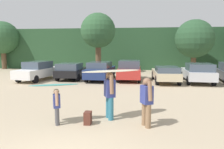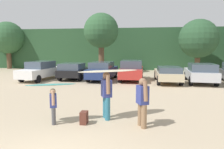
{
  "view_description": "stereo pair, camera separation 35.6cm",
  "coord_description": "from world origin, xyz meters",
  "px_view_note": "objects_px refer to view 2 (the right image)",
  "views": [
    {
      "loc": [
        1.94,
        -4.56,
        2.68
      ],
      "look_at": [
        0.56,
        7.43,
        1.21
      ],
      "focal_mm": 34.29,
      "sensor_mm": 36.0,
      "label": 1
    },
    {
      "loc": [
        2.29,
        -4.52,
        2.68
      ],
      "look_at": [
        0.56,
        7.43,
        1.21
      ],
      "focal_mm": 34.29,
      "sensor_mm": 36.0,
      "label": 2
    }
  ],
  "objects_px": {
    "parked_car_red": "(132,70)",
    "parked_car_white": "(41,70)",
    "person_companion": "(142,100)",
    "surfboard_cream": "(109,71)",
    "parked_car_silver": "(201,73)",
    "person_child": "(53,104)",
    "parked_car_black": "(74,71)",
    "backpack_dropped": "(84,118)",
    "parked_car_champagne": "(168,74)",
    "person_adult": "(106,93)",
    "surfboard_teal": "(51,85)",
    "parked_car_navy": "(102,71)"
  },
  "relations": [
    {
      "from": "parked_car_red",
      "to": "parked_car_white",
      "type": "bearing_deg",
      "value": 96.38
    },
    {
      "from": "parked_car_white",
      "to": "person_companion",
      "type": "relative_size",
      "value": 2.87
    },
    {
      "from": "surfboard_cream",
      "to": "parked_car_silver",
      "type": "bearing_deg",
      "value": -150.64
    },
    {
      "from": "parked_car_red",
      "to": "person_child",
      "type": "relative_size",
      "value": 3.33
    },
    {
      "from": "parked_car_black",
      "to": "backpack_dropped",
      "type": "relative_size",
      "value": 9.23
    },
    {
      "from": "parked_car_black",
      "to": "person_companion",
      "type": "xyz_separation_m",
      "value": [
        5.97,
        -10.83,
        0.2
      ]
    },
    {
      "from": "person_child",
      "to": "parked_car_champagne",
      "type": "bearing_deg",
      "value": -141.02
    },
    {
      "from": "parked_car_black",
      "to": "backpack_dropped",
      "type": "xyz_separation_m",
      "value": [
        3.92,
        -10.84,
        -0.53
      ]
    },
    {
      "from": "person_adult",
      "to": "backpack_dropped",
      "type": "xyz_separation_m",
      "value": [
        -0.7,
        -0.67,
        -0.79
      ]
    },
    {
      "from": "parked_car_white",
      "to": "person_adult",
      "type": "relative_size",
      "value": 2.7
    },
    {
      "from": "parked_car_silver",
      "to": "backpack_dropped",
      "type": "bearing_deg",
      "value": 151.41
    },
    {
      "from": "person_child",
      "to": "surfboard_cream",
      "type": "relative_size",
      "value": 0.54
    },
    {
      "from": "person_companion",
      "to": "surfboard_teal",
      "type": "bearing_deg",
      "value": -23.44
    },
    {
      "from": "parked_car_navy",
      "to": "surfboard_cream",
      "type": "height_order",
      "value": "surfboard_cream"
    },
    {
      "from": "parked_car_white",
      "to": "surfboard_cream",
      "type": "relative_size",
      "value": 2.04
    },
    {
      "from": "parked_car_black",
      "to": "parked_car_navy",
      "type": "bearing_deg",
      "value": -93.91
    },
    {
      "from": "person_companion",
      "to": "surfboard_cream",
      "type": "distance_m",
      "value": 1.73
    },
    {
      "from": "parked_car_navy",
      "to": "surfboard_teal",
      "type": "bearing_deg",
      "value": -175.11
    },
    {
      "from": "person_adult",
      "to": "person_companion",
      "type": "relative_size",
      "value": 1.06
    },
    {
      "from": "person_companion",
      "to": "parked_car_champagne",
      "type": "bearing_deg",
      "value": -125.29
    },
    {
      "from": "parked_car_black",
      "to": "parked_car_champagne",
      "type": "height_order",
      "value": "parked_car_black"
    },
    {
      "from": "parked_car_white",
      "to": "person_companion",
      "type": "height_order",
      "value": "person_companion"
    },
    {
      "from": "person_companion",
      "to": "backpack_dropped",
      "type": "distance_m",
      "value": 2.18
    },
    {
      "from": "parked_car_navy",
      "to": "parked_car_white",
      "type": "bearing_deg",
      "value": 100.42
    },
    {
      "from": "person_companion",
      "to": "backpack_dropped",
      "type": "xyz_separation_m",
      "value": [
        -2.05,
        -0.01,
        -0.73
      ]
    },
    {
      "from": "parked_car_white",
      "to": "parked_car_red",
      "type": "xyz_separation_m",
      "value": [
        7.73,
        0.81,
        0.05
      ]
    },
    {
      "from": "parked_car_white",
      "to": "parked_car_black",
      "type": "xyz_separation_m",
      "value": [
        2.69,
        0.8,
        -0.06
      ]
    },
    {
      "from": "parked_car_navy",
      "to": "parked_car_red",
      "type": "xyz_separation_m",
      "value": [
        2.46,
        0.21,
        0.05
      ]
    },
    {
      "from": "surfboard_cream",
      "to": "parked_car_white",
      "type": "bearing_deg",
      "value": -80.52
    },
    {
      "from": "parked_car_black",
      "to": "parked_car_navy",
      "type": "relative_size",
      "value": 0.9
    },
    {
      "from": "parked_car_black",
      "to": "surfboard_cream",
      "type": "xyz_separation_m",
      "value": [
        4.69,
        -10.06,
        1.08
      ]
    },
    {
      "from": "parked_car_silver",
      "to": "person_companion",
      "type": "distance_m",
      "value": 11.0
    },
    {
      "from": "parked_car_white",
      "to": "parked_car_silver",
      "type": "xyz_separation_m",
      "value": [
        13.1,
        0.04,
        0.01
      ]
    },
    {
      "from": "parked_car_silver",
      "to": "backpack_dropped",
      "type": "height_order",
      "value": "parked_car_silver"
    },
    {
      "from": "parked_car_silver",
      "to": "surfboard_teal",
      "type": "relative_size",
      "value": 2.54
    },
    {
      "from": "parked_car_silver",
      "to": "person_companion",
      "type": "xyz_separation_m",
      "value": [
        -4.43,
        -10.07,
        0.14
      ]
    },
    {
      "from": "surfboard_cream",
      "to": "backpack_dropped",
      "type": "height_order",
      "value": "surfboard_cream"
    },
    {
      "from": "parked_car_white",
      "to": "parked_car_red",
      "type": "bearing_deg",
      "value": -75.5
    },
    {
      "from": "parked_car_red",
      "to": "backpack_dropped",
      "type": "relative_size",
      "value": 9.47
    },
    {
      "from": "person_adult",
      "to": "parked_car_black",
      "type": "bearing_deg",
      "value": -89.73
    },
    {
      "from": "parked_car_white",
      "to": "parked_car_silver",
      "type": "bearing_deg",
      "value": -81.29
    },
    {
      "from": "person_child",
      "to": "backpack_dropped",
      "type": "xyz_separation_m",
      "value": [
        1.08,
        0.14,
        -0.5
      ]
    },
    {
      "from": "person_adult",
      "to": "person_companion",
      "type": "bearing_deg",
      "value": 129.88
    },
    {
      "from": "person_adult",
      "to": "surfboard_teal",
      "type": "height_order",
      "value": "person_adult"
    },
    {
      "from": "parked_car_silver",
      "to": "parked_car_navy",
      "type": "bearing_deg",
      "value": 90.12
    },
    {
      "from": "parked_car_red",
      "to": "parked_car_silver",
      "type": "height_order",
      "value": "parked_car_red"
    },
    {
      "from": "parked_car_navy",
      "to": "parked_car_red",
      "type": "distance_m",
      "value": 2.47
    },
    {
      "from": "surfboard_teal",
      "to": "parked_car_black",
      "type": "bearing_deg",
      "value": -96.15
    },
    {
      "from": "person_child",
      "to": "person_adult",
      "type": "bearing_deg",
      "value": -179.84
    },
    {
      "from": "parked_car_navy",
      "to": "parked_car_champagne",
      "type": "distance_m",
      "value": 5.4
    }
  ]
}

